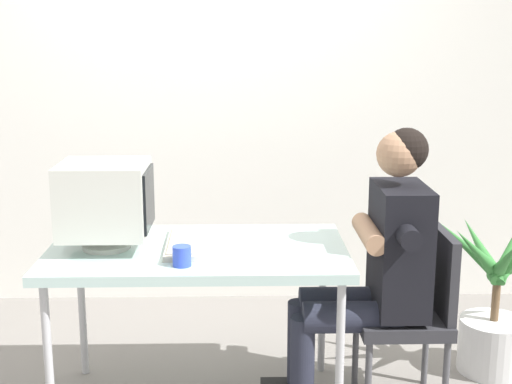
{
  "coord_description": "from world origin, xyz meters",
  "views": [
    {
      "loc": [
        0.19,
        -2.99,
        1.69
      ],
      "look_at": [
        0.26,
        0.0,
        1.0
      ],
      "focal_mm": 49.67,
      "sensor_mm": 36.0,
      "label": 1
    }
  ],
  "objects_px": {
    "person_seated": "(376,261)",
    "potted_plant": "(495,310)",
    "office_chair": "(414,308)",
    "keyboard": "(186,243)",
    "desk_mug": "(182,256)",
    "desk": "(198,259)",
    "crt_monitor": "(105,200)"
  },
  "relations": [
    {
      "from": "crt_monitor",
      "to": "office_chair",
      "type": "height_order",
      "value": "crt_monitor"
    },
    {
      "from": "desk",
      "to": "desk_mug",
      "type": "height_order",
      "value": "desk_mug"
    },
    {
      "from": "crt_monitor",
      "to": "desk_mug",
      "type": "relative_size",
      "value": 4.4
    },
    {
      "from": "desk",
      "to": "crt_monitor",
      "type": "height_order",
      "value": "crt_monitor"
    },
    {
      "from": "desk",
      "to": "potted_plant",
      "type": "height_order",
      "value": "potted_plant"
    },
    {
      "from": "keyboard",
      "to": "person_seated",
      "type": "height_order",
      "value": "person_seated"
    },
    {
      "from": "crt_monitor",
      "to": "person_seated",
      "type": "height_order",
      "value": "person_seated"
    },
    {
      "from": "potted_plant",
      "to": "desk_mug",
      "type": "height_order",
      "value": "potted_plant"
    },
    {
      "from": "desk",
      "to": "crt_monitor",
      "type": "bearing_deg",
      "value": 179.76
    },
    {
      "from": "potted_plant",
      "to": "desk_mug",
      "type": "relative_size",
      "value": 9.78
    },
    {
      "from": "keyboard",
      "to": "potted_plant",
      "type": "distance_m",
      "value": 1.6
    },
    {
      "from": "keyboard",
      "to": "person_seated",
      "type": "xyz_separation_m",
      "value": [
        0.84,
        -0.03,
        -0.08
      ]
    },
    {
      "from": "keyboard",
      "to": "desk_mug",
      "type": "height_order",
      "value": "desk_mug"
    },
    {
      "from": "person_seated",
      "to": "office_chair",
      "type": "bearing_deg",
      "value": 0.0
    },
    {
      "from": "office_chair",
      "to": "desk_mug",
      "type": "bearing_deg",
      "value": -166.95
    },
    {
      "from": "crt_monitor",
      "to": "potted_plant",
      "type": "height_order",
      "value": "crt_monitor"
    },
    {
      "from": "desk",
      "to": "desk_mug",
      "type": "bearing_deg",
      "value": -101.2
    },
    {
      "from": "keyboard",
      "to": "potted_plant",
      "type": "height_order",
      "value": "potted_plant"
    },
    {
      "from": "desk",
      "to": "keyboard",
      "type": "xyz_separation_m",
      "value": [
        -0.05,
        0.02,
        0.07
      ]
    },
    {
      "from": "crt_monitor",
      "to": "potted_plant",
      "type": "bearing_deg",
      "value": 8.88
    },
    {
      "from": "person_seated",
      "to": "potted_plant",
      "type": "height_order",
      "value": "person_seated"
    },
    {
      "from": "keyboard",
      "to": "person_seated",
      "type": "distance_m",
      "value": 0.85
    },
    {
      "from": "office_chair",
      "to": "crt_monitor",
      "type": "bearing_deg",
      "value": 179.67
    },
    {
      "from": "keyboard",
      "to": "desk_mug",
      "type": "bearing_deg",
      "value": -89.27
    },
    {
      "from": "desk",
      "to": "office_chair",
      "type": "relative_size",
      "value": 1.6
    },
    {
      "from": "office_chair",
      "to": "desk",
      "type": "bearing_deg",
      "value": 179.64
    },
    {
      "from": "crt_monitor",
      "to": "office_chair",
      "type": "xyz_separation_m",
      "value": [
        1.37,
        -0.01,
        -0.51
      ]
    },
    {
      "from": "potted_plant",
      "to": "desk_mug",
      "type": "bearing_deg",
      "value": -160.49
    },
    {
      "from": "office_chair",
      "to": "potted_plant",
      "type": "height_order",
      "value": "potted_plant"
    },
    {
      "from": "crt_monitor",
      "to": "person_seated",
      "type": "bearing_deg",
      "value": -0.38
    },
    {
      "from": "potted_plant",
      "to": "desk_mug",
      "type": "xyz_separation_m",
      "value": [
        -1.51,
        -0.53,
        0.47
      ]
    },
    {
      "from": "keyboard",
      "to": "potted_plant",
      "type": "relative_size",
      "value": 0.54
    }
  ]
}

